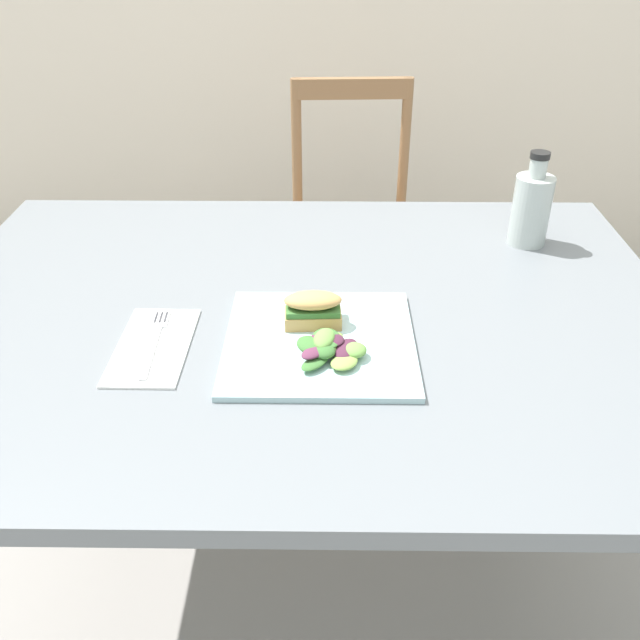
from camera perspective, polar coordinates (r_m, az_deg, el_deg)
name	(u,v)px	position (r m, az deg, el deg)	size (l,w,h in m)	color
ground_plane	(300,602)	(1.66, -1.62, -22.21)	(9.17, 9.17, 0.00)	gray
dining_table	(301,364)	(1.23, -1.57, -3.69)	(1.30, 0.96, 0.74)	slate
chair_wooden_far	(353,227)	(2.18, 2.70, 7.66)	(0.42, 0.42, 0.87)	#8E6642
plate_lunch	(320,342)	(1.08, -0.03, -1.80)	(0.29, 0.29, 0.01)	silver
sandwich_half_front	(313,308)	(1.10, -0.59, 0.96)	(0.09, 0.06, 0.06)	tan
salad_mixed_greens	(328,346)	(1.03, 0.68, -2.17)	(0.12, 0.12, 0.03)	#84A84C
napkin_folded	(153,346)	(1.10, -13.59, -2.10)	(0.11, 0.22, 0.00)	white
fork_on_napkin	(155,338)	(1.11, -13.46, -1.45)	(0.03, 0.19, 0.00)	silver
bottle_cold_brew	(530,212)	(1.43, 16.98, 8.51)	(0.08, 0.08, 0.19)	black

